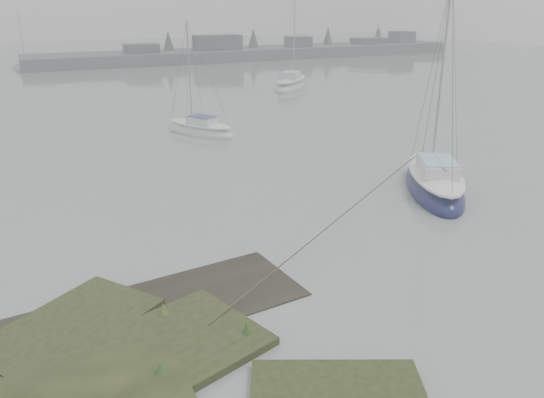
% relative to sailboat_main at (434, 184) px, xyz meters
% --- Properties ---
extents(ground, '(160.00, 160.00, 0.00)m').
position_rel_sailboat_main_xyz_m(ground, '(-10.88, 21.31, -0.28)').
color(ground, slate).
rests_on(ground, ground).
extents(far_shoreline, '(60.00, 8.00, 4.15)m').
position_rel_sailboat_main_xyz_m(far_shoreline, '(15.97, 53.20, 0.57)').
color(far_shoreline, '#4C4F51').
rests_on(far_shoreline, ground).
extents(sailboat_main, '(5.15, 6.69, 9.18)m').
position_rel_sailboat_main_xyz_m(sailboat_main, '(0.00, 0.00, 0.00)').
color(sailboat_main, '#0F113C').
rests_on(sailboat_main, ground).
extents(sailboat_white, '(3.91, 5.07, 6.96)m').
position_rel_sailboat_main_xyz_m(sailboat_white, '(-5.73, 13.92, -0.07)').
color(sailboat_white, silver).
rests_on(sailboat_white, ground).
extents(sailboat_far_b, '(6.31, 6.57, 9.68)m').
position_rel_sailboat_main_xyz_m(sailboat_far_b, '(7.26, 27.38, 0.02)').
color(sailboat_far_b, silver).
rests_on(sailboat_far_b, ground).
extents(sailboat_far_c, '(4.76, 4.12, 6.74)m').
position_rel_sailboat_main_xyz_m(sailboat_far_c, '(-13.70, 52.70, -0.08)').
color(sailboat_far_c, '#AFB4B9').
rests_on(sailboat_far_c, ground).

